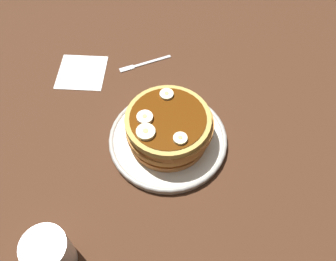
{
  "coord_description": "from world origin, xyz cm",
  "views": [
    {
      "loc": [
        41.1,
        -2.05,
        64.47
      ],
      "look_at": [
        0.0,
        0.0,
        4.16
      ],
      "focal_mm": 39.44,
      "sensor_mm": 36.0,
      "label": 1
    }
  ],
  "objects_px": {
    "plate": "(168,139)",
    "napkin": "(82,72)",
    "coffee_mug": "(49,256)",
    "banana_slice_1": "(146,132)",
    "banana_slice_3": "(145,118)",
    "banana_slice_2": "(167,94)",
    "pancake_stack": "(169,127)",
    "banana_slice_0": "(180,139)",
    "fork": "(142,64)"
  },
  "relations": [
    {
      "from": "coffee_mug",
      "to": "napkin",
      "type": "bearing_deg",
      "value": 178.91
    },
    {
      "from": "banana_slice_2",
      "to": "fork",
      "type": "bearing_deg",
      "value": -162.86
    },
    {
      "from": "banana_slice_3",
      "to": "coffee_mug",
      "type": "height_order",
      "value": "banana_slice_3"
    },
    {
      "from": "pancake_stack",
      "to": "banana_slice_3",
      "type": "height_order",
      "value": "banana_slice_3"
    },
    {
      "from": "plate",
      "to": "fork",
      "type": "bearing_deg",
      "value": -167.16
    },
    {
      "from": "banana_slice_0",
      "to": "napkin",
      "type": "xyz_separation_m",
      "value": [
        -0.26,
        -0.21,
        -0.09
      ]
    },
    {
      "from": "coffee_mug",
      "to": "napkin",
      "type": "relative_size",
      "value": 0.97
    },
    {
      "from": "banana_slice_1",
      "to": "banana_slice_2",
      "type": "height_order",
      "value": "banana_slice_1"
    },
    {
      "from": "pancake_stack",
      "to": "coffee_mug",
      "type": "height_order",
      "value": "pancake_stack"
    },
    {
      "from": "napkin",
      "to": "fork",
      "type": "distance_m",
      "value": 0.15
    },
    {
      "from": "banana_slice_1",
      "to": "napkin",
      "type": "height_order",
      "value": "banana_slice_1"
    },
    {
      "from": "banana_slice_0",
      "to": "banana_slice_3",
      "type": "xyz_separation_m",
      "value": [
        -0.05,
        -0.06,
        0.0
      ]
    },
    {
      "from": "pancake_stack",
      "to": "banana_slice_0",
      "type": "bearing_deg",
      "value": 19.74
    },
    {
      "from": "plate",
      "to": "banana_slice_2",
      "type": "xyz_separation_m",
      "value": [
        -0.06,
        0.0,
        0.08
      ]
    },
    {
      "from": "fork",
      "to": "banana_slice_1",
      "type": "bearing_deg",
      "value": 1.92
    },
    {
      "from": "pancake_stack",
      "to": "banana_slice_3",
      "type": "relative_size",
      "value": 5.6
    },
    {
      "from": "banana_slice_1",
      "to": "banana_slice_3",
      "type": "xyz_separation_m",
      "value": [
        -0.03,
        -0.0,
        0.0
      ]
    },
    {
      "from": "fork",
      "to": "coffee_mug",
      "type": "bearing_deg",
      "value": -18.36
    },
    {
      "from": "banana_slice_1",
      "to": "fork",
      "type": "xyz_separation_m",
      "value": [
        -0.26,
        -0.01,
        -0.09
      ]
    },
    {
      "from": "banana_slice_2",
      "to": "fork",
      "type": "distance_m",
      "value": 0.2
    },
    {
      "from": "coffee_mug",
      "to": "banana_slice_2",
      "type": "bearing_deg",
      "value": 144.86
    },
    {
      "from": "banana_slice_3",
      "to": "coffee_mug",
      "type": "relative_size",
      "value": 0.29
    },
    {
      "from": "coffee_mug",
      "to": "banana_slice_0",
      "type": "bearing_deg",
      "value": 129.67
    },
    {
      "from": "pancake_stack",
      "to": "banana_slice_2",
      "type": "distance_m",
      "value": 0.07
    },
    {
      "from": "pancake_stack",
      "to": "fork",
      "type": "height_order",
      "value": "pancake_stack"
    },
    {
      "from": "banana_slice_3",
      "to": "fork",
      "type": "bearing_deg",
      "value": -178.11
    },
    {
      "from": "fork",
      "to": "pancake_stack",
      "type": "bearing_deg",
      "value": 13.21
    },
    {
      "from": "plate",
      "to": "napkin",
      "type": "distance_m",
      "value": 0.28
    },
    {
      "from": "banana_slice_1",
      "to": "coffee_mug",
      "type": "height_order",
      "value": "banana_slice_1"
    },
    {
      "from": "pancake_stack",
      "to": "banana_slice_2",
      "type": "relative_size",
      "value": 6.3
    },
    {
      "from": "banana_slice_3",
      "to": "banana_slice_2",
      "type": "bearing_deg",
      "value": 141.2
    },
    {
      "from": "napkin",
      "to": "coffee_mug",
      "type": "bearing_deg",
      "value": -1.09
    },
    {
      "from": "banana_slice_0",
      "to": "banana_slice_1",
      "type": "relative_size",
      "value": 0.74
    },
    {
      "from": "banana_slice_2",
      "to": "fork",
      "type": "relative_size",
      "value": 0.22
    },
    {
      "from": "pancake_stack",
      "to": "banana_slice_3",
      "type": "bearing_deg",
      "value": -88.12
    },
    {
      "from": "coffee_mug",
      "to": "banana_slice_1",
      "type": "bearing_deg",
      "value": 141.47
    },
    {
      "from": "banana_slice_3",
      "to": "banana_slice_1",
      "type": "bearing_deg",
      "value": 2.1
    },
    {
      "from": "coffee_mug",
      "to": "napkin",
      "type": "height_order",
      "value": "coffee_mug"
    },
    {
      "from": "banana_slice_3",
      "to": "coffee_mug",
      "type": "distance_m",
      "value": 0.29
    },
    {
      "from": "banana_slice_0",
      "to": "fork",
      "type": "distance_m",
      "value": 0.3
    },
    {
      "from": "banana_slice_0",
      "to": "coffee_mug",
      "type": "relative_size",
      "value": 0.25
    },
    {
      "from": "banana_slice_2",
      "to": "banana_slice_3",
      "type": "height_order",
      "value": "banana_slice_3"
    },
    {
      "from": "coffee_mug",
      "to": "fork",
      "type": "distance_m",
      "value": 0.48
    },
    {
      "from": "plate",
      "to": "fork",
      "type": "height_order",
      "value": "plate"
    },
    {
      "from": "plate",
      "to": "banana_slice_1",
      "type": "bearing_deg",
      "value": -52.24
    },
    {
      "from": "plate",
      "to": "coffee_mug",
      "type": "bearing_deg",
      "value": -40.88
    },
    {
      "from": "banana_slice_3",
      "to": "napkin",
      "type": "distance_m",
      "value": 0.27
    },
    {
      "from": "pancake_stack",
      "to": "banana_slice_2",
      "type": "height_order",
      "value": "banana_slice_2"
    },
    {
      "from": "banana_slice_2",
      "to": "banana_slice_0",
      "type": "bearing_deg",
      "value": 10.04
    },
    {
      "from": "banana_slice_1",
      "to": "banana_slice_3",
      "type": "relative_size",
      "value": 1.16
    }
  ]
}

